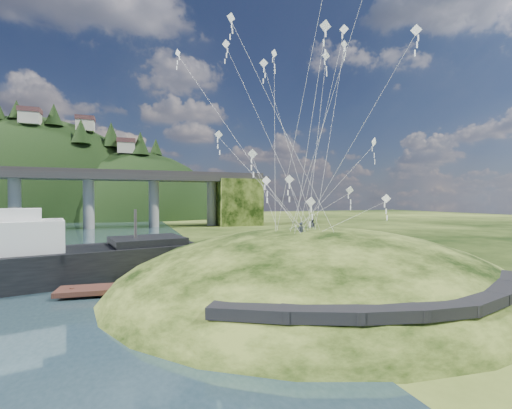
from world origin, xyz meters
name	(u,v)px	position (x,y,z in m)	size (l,w,h in m)	color
ground	(233,302)	(0.00, 0.00, 0.00)	(320.00, 320.00, 0.00)	black
grass_hill	(315,303)	(8.00, 2.00, -1.50)	(36.00, 32.00, 13.00)	black
footpath	(419,301)	(7.46, -9.74, 2.08)	(22.29, 5.84, 0.83)	black
bridge	(42,189)	(-26.46, 70.07, 9.70)	(160.00, 11.00, 15.00)	#2D2B2B
far_ridge	(23,240)	(-43.58, 122.17, -7.44)	(153.00, 70.00, 94.50)	black
work_barge	(51,259)	(-13.61, 10.94, 2.19)	(25.81, 11.52, 8.74)	black
wooden_dock	(159,286)	(-4.80, 4.87, 0.47)	(15.21, 3.78, 1.08)	#391D17
kite_flyers	(308,220)	(7.74, 2.79, 5.68)	(3.93, 4.45, 1.57)	#23282F
kite_swarm	(302,91)	(7.10, 2.94, 16.95)	(19.40, 17.06, 21.92)	white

